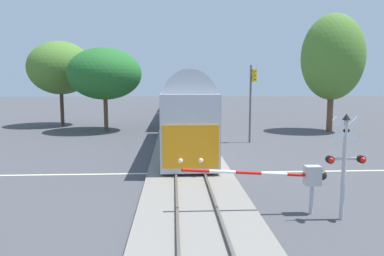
{
  "coord_description": "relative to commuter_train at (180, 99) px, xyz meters",
  "views": [
    {
      "loc": [
        -0.84,
        -18.62,
        4.77
      ],
      "look_at": [
        0.32,
        3.35,
        2.0
      ],
      "focal_mm": 33.46,
      "sensor_mm": 36.0,
      "label": 1
    }
  ],
  "objects": [
    {
      "name": "railway_track",
      "position": [
        -0.0,
        -28.54,
        -2.63
      ],
      "size": [
        4.4,
        80.0,
        0.32
      ],
      "color": "gray",
      "rests_on": "ground"
    },
    {
      "name": "road_centre_stripe",
      "position": [
        -0.0,
        -28.54,
        -2.72
      ],
      "size": [
        44.0,
        0.2,
        0.01
      ],
      "color": "beige",
      "rests_on": "ground"
    },
    {
      "name": "traffic_signal_far_side",
      "position": [
        5.42,
        -18.97,
        1.39
      ],
      "size": [
        0.53,
        0.38,
        6.18
      ],
      "color": "#4C4C51",
      "rests_on": "ground"
    },
    {
      "name": "commuter_train",
      "position": [
        0.0,
        0.0,
        0.0
      ],
      "size": [
        3.04,
        63.92,
        5.16
      ],
      "color": "#B2B7C1",
      "rests_on": "railway_track"
    },
    {
      "name": "maple_right_background",
      "position": [
        14.63,
        -12.69,
        4.52
      ],
      "size": [
        5.96,
        5.96,
        11.41
      ],
      "color": "brown",
      "rests_on": "ground"
    },
    {
      "name": "ground_plane",
      "position": [
        -0.0,
        -28.54,
        -2.73
      ],
      "size": [
        220.0,
        220.0,
        0.0
      ],
      "primitive_type": "plane",
      "color": "#47474C"
    },
    {
      "name": "crossing_gate_near",
      "position": [
        3.65,
        -34.78,
        -1.31
      ],
      "size": [
        5.29,
        0.4,
        1.8
      ],
      "color": "#B7B7BC",
      "rests_on": "ground"
    },
    {
      "name": "crossing_signal_mast",
      "position": [
        5.03,
        -35.42,
        -0.44
      ],
      "size": [
        1.36,
        0.44,
        3.75
      ],
      "color": "#B2B2B7",
      "rests_on": "ground"
    },
    {
      "name": "pine_left_background",
      "position": [
        -13.34,
        -6.3,
        3.7
      ],
      "size": [
        7.02,
        7.02,
        9.36
      ],
      "color": "#4C3828",
      "rests_on": "ground"
    },
    {
      "name": "oak_behind_train",
      "position": [
        -7.54,
        -11.33,
        2.95
      ],
      "size": [
        7.2,
        7.2,
        8.22
      ],
      "color": "brown",
      "rests_on": "ground"
    }
  ]
}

